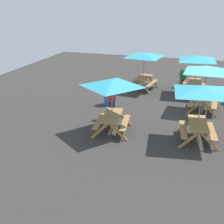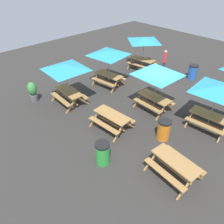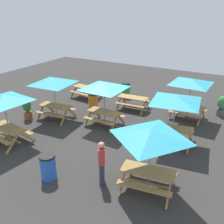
{
  "view_description": "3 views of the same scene",
  "coord_description": "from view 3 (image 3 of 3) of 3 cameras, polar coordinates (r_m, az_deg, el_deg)",
  "views": [
    {
      "loc": [
        -15.19,
        -0.44,
        5.48
      ],
      "look_at": [
        -3.56,
        3.27,
        0.9
      ],
      "focal_mm": 50.0,
      "sensor_mm": 36.0,
      "label": 1
    },
    {
      "loc": [
        5.89,
        -8.64,
        6.69
      ],
      "look_at": [
        -0.09,
        -3.03,
        0.9
      ],
      "focal_mm": 35.0,
      "sensor_mm": 36.0,
      "label": 2
    },
    {
      "loc": [
        -5.87,
        9.86,
        5.85
      ],
      "look_at": [
        -0.24,
        -0.16,
        0.9
      ],
      "focal_mm": 40.0,
      "sensor_mm": 36.0,
      "label": 3
    }
  ],
  "objects": [
    {
      "name": "picnic_table_6",
      "position": [
        17.01,
        -6.0,
        5.07
      ],
      "size": [
        1.92,
        1.68,
        0.81
      ],
      "rotation": [
        0.0,
        0.0,
        -0.09
      ],
      "color": "#A87A44",
      "rests_on": "ground"
    },
    {
      "name": "picnic_table_2",
      "position": [
        13.65,
        -13.22,
        6.26
      ],
      "size": [
        2.82,
        2.82,
        2.34
      ],
      "rotation": [
        0.0,
        0.0,
        0.08
      ],
      "color": "#A87A44",
      "rests_on": "ground"
    },
    {
      "name": "trash_bin_blue",
      "position": [
        9.47,
        -14.4,
        -11.99
      ],
      "size": [
        0.59,
        0.59,
        0.98
      ],
      "color": "blue",
      "rests_on": "ground"
    },
    {
      "name": "trash_bin_green",
      "position": [
        17.16,
        3.21,
        5.09
      ],
      "size": [
        0.59,
        0.59,
        0.98
      ],
      "color": "green",
      "rests_on": "ground"
    },
    {
      "name": "picnic_table_1",
      "position": [
        15.08,
        4.82,
        2.7
      ],
      "size": [
        1.89,
        1.63,
        0.81
      ],
      "rotation": [
        0.0,
        0.0,
        0.07
      ],
      "color": "#A87A44",
      "rests_on": "ground"
    },
    {
      "name": "picnic_table_7",
      "position": [
        11.1,
        14.35,
        2.19
      ],
      "size": [
        2.8,
        2.8,
        2.34
      ],
      "rotation": [
        0.0,
        0.0,
        0.14
      ],
      "color": "#A87A44",
      "rests_on": "ground"
    },
    {
      "name": "picnic_table_4",
      "position": [
        13.9,
        17.59,
        6.08
      ],
      "size": [
        2.83,
        2.83,
        2.34
      ],
      "rotation": [
        0.0,
        0.0,
        -0.04
      ],
      "color": "#A87A44",
      "rests_on": "ground"
    },
    {
      "name": "picnic_table_0",
      "position": [
        7.98,
        8.82,
        -5.94
      ],
      "size": [
        2.26,
        2.26,
        2.34
      ],
      "rotation": [
        0.0,
        0.0,
        0.14
      ],
      "color": "#A87A44",
      "rests_on": "ground"
    },
    {
      "name": "ground_plane",
      "position": [
        12.88,
        -1.3,
        -3.71
      ],
      "size": [
        28.29,
        28.29,
        0.0
      ],
      "primitive_type": "plane",
      "color": "#33302D",
      "rests_on": "ground"
    },
    {
      "name": "potted_plant_1",
      "position": [
        14.46,
        -18.83,
        0.85
      ],
      "size": [
        0.46,
        0.46,
        1.24
      ],
      "color": "#935138",
      "rests_on": "ground"
    },
    {
      "name": "trash_bin_orange",
      "position": [
        15.15,
        -4.36,
        2.54
      ],
      "size": [
        0.59,
        0.59,
        0.98
      ],
      "color": "orange",
      "rests_on": "ground"
    },
    {
      "name": "picnic_table_3",
      "position": [
        12.5,
        -1.81,
        5.29
      ],
      "size": [
        2.83,
        2.83,
        2.34
      ],
      "rotation": [
        0.0,
        0.0,
        -0.03
      ],
      "color": "#A87A44",
      "rests_on": "ground"
    },
    {
      "name": "person_standing",
      "position": [
        8.74,
        -2.36,
        -11.36
      ],
      "size": [
        0.38,
        0.42,
        1.67
      ],
      "rotation": [
        0.0,
        0.0,
        2.12
      ],
      "color": "#2D334C",
      "rests_on": "ground"
    },
    {
      "name": "picnic_table_5",
      "position": [
        11.76,
        -23.52,
        2.13
      ],
      "size": [
        2.81,
        2.81,
        2.34
      ],
      "rotation": [
        0.0,
        0.0,
        -0.13
      ],
      "color": "#A87A44",
      "rests_on": "ground"
    },
    {
      "name": "potted_plant_0",
      "position": [
        15.42,
        23.81,
        1.42
      ],
      "size": [
        0.52,
        0.52,
        1.16
      ],
      "color": "#59595B",
      "rests_on": "ground"
    }
  ]
}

